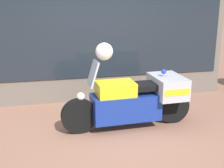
# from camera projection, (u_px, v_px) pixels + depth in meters

# --- Properties ---
(ground_plane) EXTENTS (60.00, 60.00, 0.00)m
(ground_plane) POSITION_uv_depth(u_px,v_px,m) (114.00, 133.00, 5.44)
(ground_plane) COLOR #8E604C
(shop_building) EXTENTS (6.08, 0.55, 3.95)m
(shop_building) POSITION_uv_depth(u_px,v_px,m) (77.00, 11.00, 6.68)
(shop_building) COLOR #6B6056
(shop_building) RESTS_ON ground
(window_display) EXTENTS (4.91, 0.30, 1.98)m
(window_display) POSITION_uv_depth(u_px,v_px,m) (106.00, 77.00, 7.27)
(window_display) COLOR slate
(window_display) RESTS_ON ground
(paramedic_motorcycle) EXTENTS (2.40, 0.81, 1.27)m
(paramedic_motorcycle) POSITION_uv_depth(u_px,v_px,m) (137.00, 98.00, 5.59)
(paramedic_motorcycle) COLOR black
(paramedic_motorcycle) RESTS_ON ground
(white_helmet) EXTENTS (0.30, 0.30, 0.30)m
(white_helmet) POSITION_uv_depth(u_px,v_px,m) (104.00, 51.00, 5.20)
(white_helmet) COLOR white
(white_helmet) RESTS_ON paramedic_motorcycle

